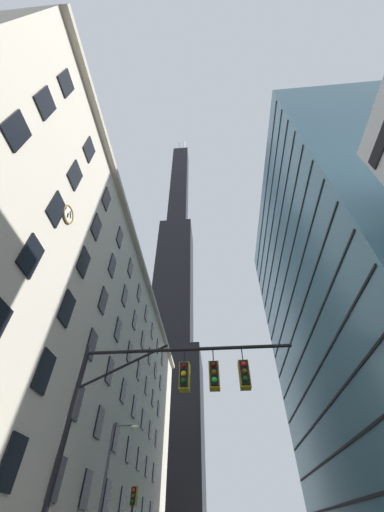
% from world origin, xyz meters
% --- Properties ---
extents(station_building, '(14.91, 61.68, 29.70)m').
position_xyz_m(station_building, '(-18.12, 24.83, 14.83)').
color(station_building, beige).
rests_on(station_building, ground).
extents(dark_skyscraper, '(22.20, 22.20, 223.30)m').
position_xyz_m(dark_skyscraper, '(-17.15, 90.09, 67.58)').
color(dark_skyscraper, black).
rests_on(dark_skyscraper, ground).
extents(glass_office_midrise, '(18.69, 42.23, 55.86)m').
position_xyz_m(glass_office_midrise, '(20.29, 30.02, 27.93)').
color(glass_office_midrise, teal).
rests_on(glass_office_midrise, ground).
extents(traffic_signal_mast, '(8.62, 0.63, 7.16)m').
position_xyz_m(traffic_signal_mast, '(-2.99, 3.80, 5.39)').
color(traffic_signal_mast, black).
rests_on(traffic_signal_mast, sidewalk_left).
extents(traffic_light_far_left, '(0.40, 0.63, 3.86)m').
position_xyz_m(traffic_light_far_left, '(-7.19, 16.87, 3.25)').
color(traffic_light_far_left, black).
rests_on(traffic_light_far_left, sidewalk_left).
extents(street_lamppost, '(1.91, 0.32, 7.38)m').
position_xyz_m(street_lamppost, '(-8.72, 15.83, 4.52)').
color(street_lamppost, '#47474C').
rests_on(street_lamppost, sidewalk_left).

